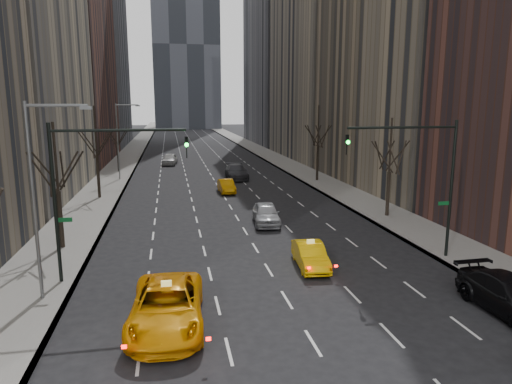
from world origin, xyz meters
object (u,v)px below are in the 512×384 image
taxi_suv (167,306)px  silver_sedan_ahead (266,214)px  taxi_sedan (310,255)px  parked_suv_black (512,297)px

taxi_suv → silver_sedan_ahead: size_ratio=1.33×
taxi_sedan → silver_sedan_ahead: 9.72m
taxi_suv → silver_sedan_ahead: 17.02m
silver_sedan_ahead → parked_suv_black: size_ratio=0.85×
parked_suv_black → taxi_sedan: bearing=132.2°
silver_sedan_ahead → parked_suv_black: parked_suv_black is taller
taxi_suv → silver_sedan_ahead: bearing=67.6°
taxi_suv → taxi_sedan: taxi_suv is taller
taxi_suv → taxi_sedan: size_ratio=1.51×
taxi_suv → silver_sedan_ahead: taxi_suv is taller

